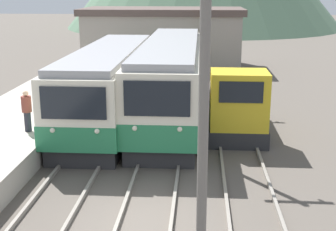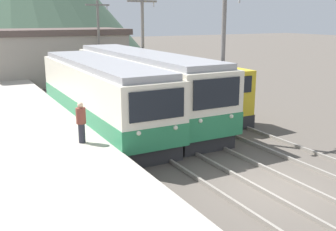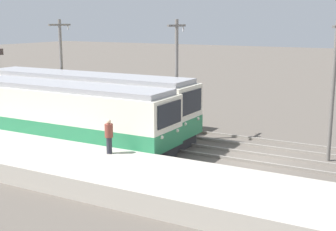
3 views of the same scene
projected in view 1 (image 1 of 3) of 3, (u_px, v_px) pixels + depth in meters
The scene contains 13 objects.
ground_plane at pixel (138, 222), 12.83m from camera, with size 200.00×200.00×0.00m, color #564F47.
track_left at pixel (45, 217), 12.98m from camera, with size 1.54×60.00×0.14m.
track_center at pixel (145, 220), 12.80m from camera, with size 1.54×60.00×0.14m.
track_right at pixel (256, 224), 12.60m from camera, with size 1.54×60.00×0.14m.
commuter_train_left at pixel (110, 88), 22.01m from camera, with size 2.84×12.91×3.52m.
commuter_train_center at pixel (171, 82), 22.83m from camera, with size 2.84×14.64×3.73m.
shunting_locomotive at pixel (235, 105), 20.54m from camera, with size 2.40×5.71×3.00m.
catenary_mast_near at pixel (204, 125), 8.62m from camera, with size 2.00×0.20×6.92m.
catenary_mast_mid at pixel (203, 57), 16.85m from camera, with size 2.00×0.20×6.92m.
catenary_mast_far at pixel (202, 34), 25.08m from camera, with size 2.00×0.20×6.92m.
catenary_mast_distant at pixel (202, 22), 33.31m from camera, with size 2.00×0.20×6.92m.
person_on_platform at pixel (27, 109), 17.79m from camera, with size 0.38×0.38×1.60m.
station_building at pixel (163, 37), 37.30m from camera, with size 12.60×6.30×4.63m.
Camera 1 is at (1.62, -11.50, 6.24)m, focal length 50.00 mm.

